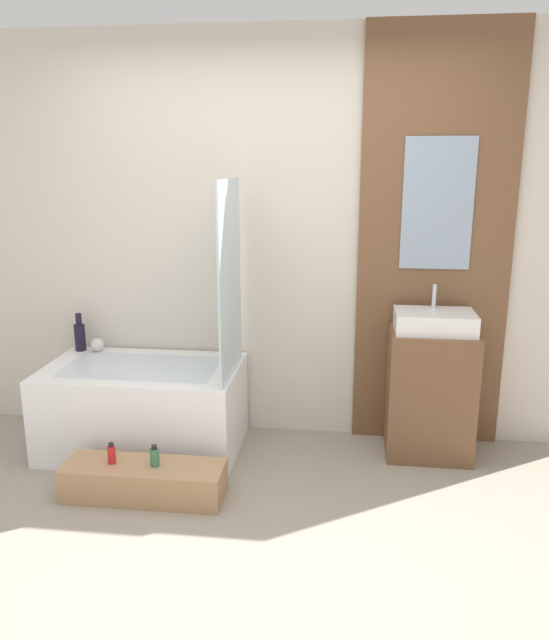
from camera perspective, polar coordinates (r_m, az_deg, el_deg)
ground_plane at (r=3.06m, az=-4.27°, el=-21.80°), size 12.00×12.00×0.00m
wall_tiled_back at (r=4.06m, az=-0.25°, el=7.28°), size 4.20×0.06×2.60m
wall_wood_accent at (r=4.01m, az=14.45°, el=6.92°), size 0.94×0.04×2.60m
bathtub at (r=4.10m, az=-11.85°, el=-7.81°), size 1.22×0.74×0.55m
glass_shower_screen at (r=3.67m, az=-4.11°, el=3.74°), size 0.01×0.63×1.15m
wooden_step_bench at (r=3.61m, az=-11.83°, el=-14.18°), size 0.88×0.28×0.19m
vanity_cabinet at (r=4.01m, az=14.01°, el=-6.53°), size 0.52×0.41×0.80m
sink at (r=3.87m, az=14.42°, el=-0.14°), size 0.47×0.32×0.27m
vase_tall_dark at (r=4.41m, az=-17.37°, el=-1.35°), size 0.07×0.07×0.26m
vase_round_light at (r=4.37m, az=-15.90°, el=-2.20°), size 0.09×0.09×0.09m
bottle_soap_primary at (r=3.60m, az=-14.67°, el=-11.77°), size 0.04×0.04×0.12m
bottle_soap_secondary at (r=3.52m, az=-10.91°, el=-12.17°), size 0.05×0.05×0.12m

